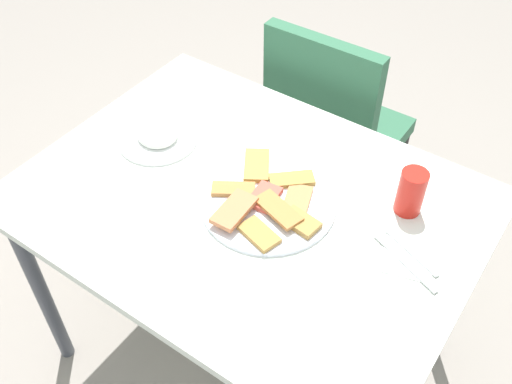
# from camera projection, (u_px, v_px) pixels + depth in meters

# --- Properties ---
(ground_plane) EXTENTS (6.00, 6.00, 0.00)m
(ground_plane) POSITION_uv_depth(u_px,v_px,m) (250.00, 350.00, 2.01)
(ground_plane) COLOR gray
(dining_table) EXTENTS (1.13, 0.84, 0.75)m
(dining_table) POSITION_uv_depth(u_px,v_px,m) (248.00, 220.00, 1.54)
(dining_table) COLOR white
(dining_table) RESTS_ON ground_plane
(dining_chair) EXTENTS (0.42, 0.43, 0.90)m
(dining_chair) POSITION_uv_depth(u_px,v_px,m) (331.00, 126.00, 2.07)
(dining_chair) COLOR #2F6647
(dining_chair) RESTS_ON ground_plane
(pide_platter) EXTENTS (0.34, 0.34, 0.04)m
(pide_platter) POSITION_uv_depth(u_px,v_px,m) (268.00, 201.00, 1.46)
(pide_platter) COLOR white
(pide_platter) RESTS_ON dining_table
(salad_plate_greens) EXTENTS (0.22, 0.22, 0.05)m
(salad_plate_greens) POSITION_uv_depth(u_px,v_px,m) (158.00, 136.00, 1.63)
(salad_plate_greens) COLOR white
(salad_plate_greens) RESTS_ON dining_table
(soda_can) EXTENTS (0.09, 0.09, 0.12)m
(soda_can) POSITION_uv_depth(u_px,v_px,m) (411.00, 192.00, 1.41)
(soda_can) COLOR red
(soda_can) RESTS_ON dining_table
(paper_napkin) EXTENTS (0.14, 0.14, 0.00)m
(paper_napkin) POSITION_uv_depth(u_px,v_px,m) (408.00, 258.00, 1.34)
(paper_napkin) COLOR white
(paper_napkin) RESTS_ON dining_table
(fork) EXTENTS (0.19, 0.09, 0.00)m
(fork) POSITION_uv_depth(u_px,v_px,m) (405.00, 262.00, 1.33)
(fork) COLOR silver
(fork) RESTS_ON paper_napkin
(spoon) EXTENTS (0.16, 0.07, 0.00)m
(spoon) POSITION_uv_depth(u_px,v_px,m) (412.00, 252.00, 1.35)
(spoon) COLOR silver
(spoon) RESTS_ON paper_napkin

